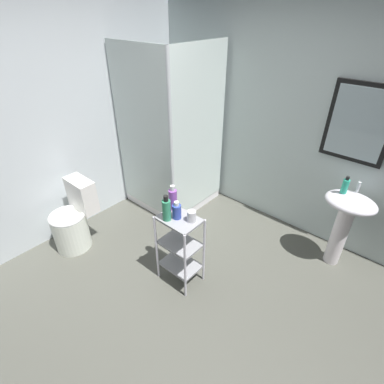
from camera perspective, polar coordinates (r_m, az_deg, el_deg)
ground_plane at (r=2.81m, az=-2.35°, el=-22.59°), size 4.20×4.20×0.02m
wall_back at (r=3.35m, az=19.92°, el=12.68°), size 4.20×0.14×2.50m
wall_left at (r=3.35m, az=-27.16°, el=10.99°), size 0.10×4.20×2.50m
shower_stall at (r=3.78m, az=-3.80°, el=3.72°), size 0.92×0.92×2.00m
pedestal_sink at (r=3.18m, az=27.68°, el=-4.25°), size 0.46×0.37×0.81m
sink_faucet at (r=3.14m, az=29.59°, el=0.89°), size 0.03×0.03×0.10m
toilet at (r=3.44m, az=-22.01°, el=-5.27°), size 0.37×0.49×0.76m
storage_cart at (r=2.73m, az=-2.36°, el=-10.19°), size 0.38×0.28×0.74m
hand_soap_bottle at (r=3.05m, az=27.60°, el=1.09°), size 0.06×0.06×0.17m
shampoo_bottle_blue at (r=2.50m, az=-2.98°, el=-3.71°), size 0.08×0.08×0.17m
conditioner_bottle_purple at (r=2.59m, az=-3.73°, el=-1.36°), size 0.07×0.07×0.24m
body_wash_bottle_green at (r=2.47m, az=-4.98°, el=-3.39°), size 0.07×0.07×0.24m
rinse_cup at (r=2.48m, az=-0.08°, el=-4.72°), size 0.08×0.08×0.10m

